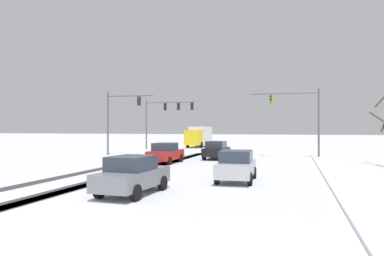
{
  "coord_description": "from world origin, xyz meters",
  "views": [
    {
      "loc": [
        8.25,
        -8.71,
        2.78
      ],
      "look_at": [
        0.0,
        19.88,
        2.8
      ],
      "focal_mm": 33.3,
      "sensor_mm": 36.0,
      "label": 1
    }
  ],
  "objects": [
    {
      "name": "box_truck_delivery",
      "position": [
        -5.31,
        42.07,
        1.63
      ],
      "size": [
        2.45,
        7.45,
        3.02
      ],
      "color": "yellow",
      "rests_on": "ground"
    },
    {
      "name": "car_silver_third",
      "position": [
        5.33,
        9.81,
        0.82
      ],
      "size": [
        1.93,
        4.15,
        1.62
      ],
      "color": "#B7BABF",
      "rests_on": "ground"
    },
    {
      "name": "car_grey_fourth",
      "position": [
        1.69,
        4.99,
        0.82
      ],
      "size": [
        1.98,
        4.18,
        1.62
      ],
      "color": "slate",
      "rests_on": "ground"
    },
    {
      "name": "sidewalk_kerb_right",
      "position": [
        11.83,
        12.78,
        0.06
      ],
      "size": [
        4.0,
        31.25,
        0.12
      ],
      "primitive_type": "cube",
      "color": "white",
      "rests_on": "ground"
    },
    {
      "name": "traffic_signal_near_left",
      "position": [
        -9.12,
        24.51,
        4.36
      ],
      "size": [
        4.97,
        0.6,
        6.5
      ],
      "color": "#56565B",
      "rests_on": "ground"
    },
    {
      "name": "traffic_signal_far_left",
      "position": [
        -7.78,
        34.44,
        4.81
      ],
      "size": [
        6.64,
        0.41,
        6.5
      ],
      "color": "#56565B",
      "rests_on": "ground"
    },
    {
      "name": "car_red_second",
      "position": [
        -1.62,
        17.89,
        0.82
      ],
      "size": [
        1.94,
        4.16,
        1.62
      ],
      "color": "red",
      "rests_on": "ground"
    },
    {
      "name": "wheel_track_left_lane",
      "position": [
        -1.72,
        14.2,
        0.0
      ],
      "size": [
        1.09,
        31.25,
        0.01
      ],
      "primitive_type": "cube",
      "color": "#38383D",
      "rests_on": "ground"
    },
    {
      "name": "car_black_lead",
      "position": [
        1.49,
        22.68,
        0.82
      ],
      "size": [
        1.94,
        4.15,
        1.62
      ],
      "color": "black",
      "rests_on": "ground"
    },
    {
      "name": "wheel_track_center",
      "position": [
        -4.48,
        14.2,
        0.0
      ],
      "size": [
        0.9,
        31.25,
        0.01
      ],
      "primitive_type": "cube",
      "color": "#38383D",
      "rests_on": "ground"
    },
    {
      "name": "wheel_track_right_lane",
      "position": [
        -1.47,
        14.2,
        0.0
      ],
      "size": [
        0.83,
        31.25,
        0.01
      ],
      "primitive_type": "cube",
      "color": "#38383D",
      "rests_on": "ground"
    },
    {
      "name": "ground_plane",
      "position": [
        0.0,
        0.0,
        0.0
      ],
      "size": [
        300.0,
        300.0,
        0.0
      ],
      "primitive_type": "plane",
      "color": "silver"
    },
    {
      "name": "traffic_signal_near_right",
      "position": [
        8.68,
        26.37,
        4.44
      ],
      "size": [
        6.33,
        0.42,
        6.5
      ],
      "color": "#56565B",
      "rests_on": "ground"
    }
  ]
}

